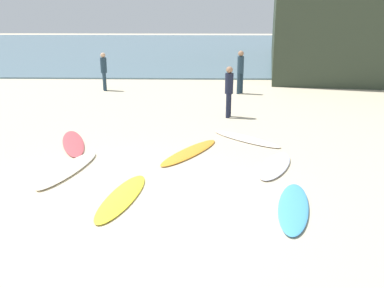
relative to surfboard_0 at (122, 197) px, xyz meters
name	(u,v)px	position (x,y,z in m)	size (l,w,h in m)	color
ground_plane	(128,198)	(0.11, 0.04, -0.03)	(120.00, 120.00, 0.00)	beige
ocean_water	(189,47)	(0.11, 34.86, 0.01)	(120.00, 40.00, 0.08)	slate
surfboard_0	(122,197)	(0.00, 0.00, 0.00)	(0.57, 2.31, 0.06)	yellow
surfboard_1	(190,152)	(1.24, 2.79, 0.00)	(0.53, 2.50, 0.06)	orange
surfboard_2	(293,207)	(3.27, -0.37, 0.01)	(0.55, 2.24, 0.08)	#449DE2
surfboard_3	(69,169)	(-1.50, 1.46, 0.01)	(0.55, 2.49, 0.09)	silver
surfboard_4	(73,143)	(-2.00, 3.48, 0.00)	(0.56, 2.54, 0.07)	#D34950
surfboard_5	(246,139)	(2.81, 4.02, 0.00)	(0.54, 2.33, 0.07)	silver
surfboard_6	(275,166)	(3.27, 1.82, 0.01)	(0.60, 1.99, 0.08)	silver
beachgoer_near	(104,70)	(-2.94, 11.60, 0.92)	(0.36, 0.36, 1.71)	#1E3342
beachgoer_mid	(229,89)	(2.45, 6.68, 0.94)	(0.35, 0.35, 1.73)	#191E33
beachgoer_far	(240,70)	(3.18, 11.01, 1.02)	(0.40, 0.40, 1.86)	#1E3342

